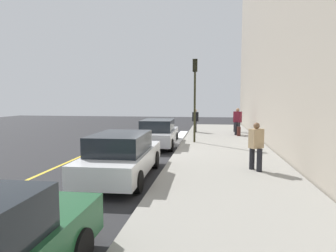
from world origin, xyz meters
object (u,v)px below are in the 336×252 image
object	(u,v)px
pedestrian_navy_coat	(237,120)
rolling_suitcase	(239,131)
parked_car_white	(122,156)
pedestrian_tan_coat	(256,145)
pedestrian_burgundy_coat	(237,121)
pedestrian_black_coat	(195,120)
traffic_light_pole	(195,87)
parked_car_silver	(158,133)

from	to	relation	value
pedestrian_navy_coat	rolling_suitcase	distance (m)	2.33
parked_car_white	pedestrian_tan_coat	world-z (taller)	pedestrian_tan_coat
pedestrian_burgundy_coat	pedestrian_tan_coat	world-z (taller)	pedestrian_burgundy_coat
parked_car_white	pedestrian_tan_coat	size ratio (longest dim) A/B	2.87
pedestrian_black_coat	traffic_light_pole	size ratio (longest dim) A/B	0.37
pedestrian_black_coat	pedestrian_tan_coat	size ratio (longest dim) A/B	1.04
pedestrian_burgundy_coat	pedestrian_navy_coat	world-z (taller)	pedestrian_burgundy_coat
pedestrian_tan_coat	rolling_suitcase	world-z (taller)	pedestrian_tan_coat
pedestrian_black_coat	parked_car_white	bearing A→B (deg)	172.09
pedestrian_black_coat	rolling_suitcase	bearing A→B (deg)	-120.46
parked_car_white	pedestrian_navy_coat	world-z (taller)	pedestrian_navy_coat
pedestrian_tan_coat	pedestrian_burgundy_coat	bearing A→B (deg)	-1.64
pedestrian_black_coat	pedestrian_navy_coat	bearing A→B (deg)	-81.34
parked_car_silver	pedestrian_tan_coat	size ratio (longest dim) A/B	2.73
pedestrian_black_coat	parked_car_silver	bearing A→B (deg)	164.65
traffic_light_pole	pedestrian_tan_coat	bearing A→B (deg)	-158.58
parked_car_silver	pedestrian_navy_coat	distance (m)	8.20
parked_car_white	pedestrian_black_coat	xyz separation A→B (m)	(12.51, -1.74, 0.31)
pedestrian_black_coat	pedestrian_navy_coat	size ratio (longest dim) A/B	1.03
pedestrian_burgundy_coat	rolling_suitcase	size ratio (longest dim) A/B	1.93
pedestrian_burgundy_coat	pedestrian_tan_coat	bearing A→B (deg)	178.36
parked_car_silver	pedestrian_tan_coat	bearing A→B (deg)	-139.88
parked_car_silver	rolling_suitcase	bearing A→B (deg)	-46.98
pedestrian_burgundy_coat	parked_car_white	bearing A→B (deg)	157.22
parked_car_white	traffic_light_pole	world-z (taller)	traffic_light_pole
parked_car_silver	rolling_suitcase	world-z (taller)	parked_car_silver
pedestrian_navy_coat	traffic_light_pole	distance (m)	6.67
traffic_light_pole	pedestrian_black_coat	bearing A→B (deg)	2.49
pedestrian_black_coat	pedestrian_burgundy_coat	bearing A→B (deg)	-113.69
pedestrian_navy_coat	traffic_light_pole	xyz separation A→B (m)	(-5.58, 2.87, 2.26)
traffic_light_pole	rolling_suitcase	world-z (taller)	traffic_light_pole
traffic_light_pole	pedestrian_navy_coat	bearing A→B (deg)	-27.25
parked_car_white	pedestrian_black_coat	world-z (taller)	pedestrian_black_coat
pedestrian_black_coat	traffic_light_pole	xyz separation A→B (m)	(-5.11, -0.22, 2.23)
pedestrian_tan_coat	traffic_light_pole	bearing A→B (deg)	21.42
parked_car_silver	pedestrian_burgundy_coat	world-z (taller)	pedestrian_burgundy_coat
parked_car_silver	rolling_suitcase	xyz separation A→B (m)	(4.40, -4.72, -0.30)
pedestrian_navy_coat	rolling_suitcase	size ratio (longest dim) A/B	1.74
pedestrian_black_coat	pedestrian_navy_coat	distance (m)	3.13
parked_car_silver	pedestrian_black_coat	bearing A→B (deg)	-15.35
pedestrian_tan_coat	traffic_light_pole	xyz separation A→B (m)	(6.27, 2.46, 2.27)
pedestrian_black_coat	rolling_suitcase	size ratio (longest dim) A/B	1.80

